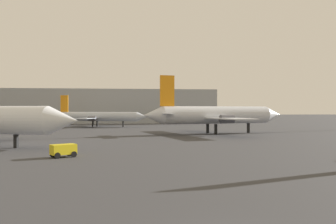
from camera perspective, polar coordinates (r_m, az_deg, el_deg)
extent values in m
cone|color=silver|center=(45.06, -16.35, -1.31)|extent=(4.78, 4.55, 3.54)
cube|color=black|center=(48.41, -23.02, -4.30)|extent=(0.56, 0.56, 1.68)
cylinder|color=silver|center=(71.26, 7.76, -0.48)|extent=(22.76, 8.44, 3.42)
cone|color=silver|center=(78.26, 16.33, -0.41)|extent=(4.44, 4.19, 3.42)
cone|color=silver|center=(66.17, -2.38, -0.54)|extent=(4.44, 4.19, 3.42)
cube|color=silver|center=(70.75, 6.95, -0.90)|extent=(10.25, 25.93, 0.21)
cube|color=silver|center=(66.90, -0.49, -0.24)|extent=(3.72, 7.67, 0.14)
cube|color=orange|center=(67.14, -0.13, 3.39)|extent=(2.80, 0.89, 5.77)
cylinder|color=#4C4C54|center=(75.41, 5.74, -0.95)|extent=(2.93, 2.14, 1.58)
cylinder|color=#4C4C54|center=(66.80, 9.36, -1.13)|extent=(2.93, 2.14, 1.58)
cube|color=black|center=(74.99, 12.65, -2.50)|extent=(0.53, 0.53, 1.97)
cube|color=black|center=(72.41, 6.32, -2.60)|extent=(0.53, 0.53, 1.97)
cube|color=black|center=(69.28, 7.61, -2.73)|extent=(0.53, 0.53, 1.97)
cylinder|color=#B2BCCC|center=(99.94, -10.95, -0.71)|extent=(21.62, 9.66, 2.49)
cone|color=#B2BCCC|center=(95.69, -4.13, -0.75)|extent=(3.41, 3.25, 2.49)
cone|color=#B2BCCC|center=(105.48, -17.14, -0.66)|extent=(3.41, 3.25, 2.49)
cube|color=#B2BCCC|center=(100.39, -11.53, -0.92)|extent=(9.28, 18.00, 0.17)
cube|color=#B2BCCC|center=(104.63, -16.32, -0.53)|extent=(3.62, 6.24, 0.11)
cube|color=orange|center=(104.46, -16.15, 1.30)|extent=(2.23, 0.96, 4.67)
cylinder|color=#4C4C54|center=(103.24, -10.43, -0.95)|extent=(2.45, 1.93, 1.29)
cylinder|color=#4C4C54|center=(97.03, -11.99, -1.04)|extent=(2.45, 1.93, 1.29)
cube|color=black|center=(97.41, -7.14, -1.93)|extent=(0.46, 0.46, 1.58)
cube|color=black|center=(101.75, -11.20, -1.83)|extent=(0.46, 0.46, 1.58)
cube|color=black|center=(99.14, -11.86, -1.89)|extent=(0.46, 0.46, 1.58)
cube|color=gold|center=(37.53, -16.30, -5.72)|extent=(2.73, 2.34, 1.00)
cylinder|color=black|center=(36.74, -17.19, -6.63)|extent=(0.62, 0.48, 0.60)
cylinder|color=black|center=(37.84, -17.81, -6.43)|extent=(0.62, 0.48, 0.60)
cylinder|color=black|center=(37.36, -14.76, -6.51)|extent=(0.62, 0.48, 0.60)
cylinder|color=black|center=(38.43, -15.44, -6.32)|extent=(0.62, 0.48, 0.60)
cube|color=#999EA3|center=(132.10, -12.62, 0.86)|extent=(89.26, 23.34, 11.62)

